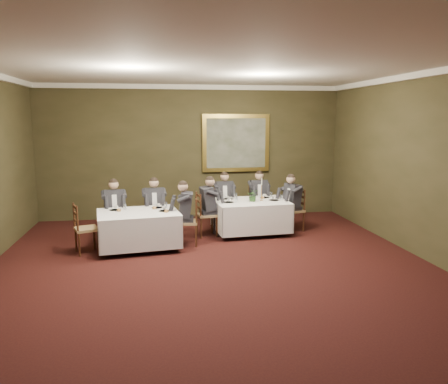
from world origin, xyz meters
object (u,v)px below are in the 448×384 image
object	(u,v)px
centerpiece	(253,195)
diner_main_endright	(293,209)
chair_sec_backright	(155,224)
chair_sec_backleft	(115,227)
chair_main_endleft	(206,224)
chair_sec_endright	(188,231)
diner_sec_endright	(187,221)
chair_sec_endleft	(86,239)
chair_main_backleft	(224,214)
diner_main_endleft	(207,214)
diner_main_backright	(258,204)
diner_main_backleft	(224,205)
table_second	(139,227)
painting	(236,143)
candlestick	(262,192)
diner_sec_backleft	(115,217)
chair_main_backright	(258,213)
diner_sec_backright	(154,214)
chair_main_endright	(293,219)
table_main	(251,214)

from	to	relation	value
centerpiece	diner_main_endright	bearing A→B (deg)	8.81
chair_sec_backright	chair_sec_backleft	bearing A→B (deg)	3.20
chair_sec_backright	chair_main_endleft	bearing A→B (deg)	169.57
chair_main_endleft	chair_sec_endright	world-z (taller)	same
diner_sec_endright	chair_sec_endleft	size ratio (longest dim) A/B	1.35
chair_main_backleft	diner_main_endleft	bearing A→B (deg)	55.78
centerpiece	diner_main_backright	bearing A→B (deg)	69.72
chair_main_backleft	diner_main_backright	bearing A→B (deg)	179.88
diner_main_backleft	centerpiece	size ratio (longest dim) A/B	4.61
chair_main_backleft	table_second	bearing A→B (deg)	35.78
chair_main_backleft	chair_main_endleft	distance (m)	1.05
painting	diner_main_endleft	bearing A→B (deg)	-117.53
diner_main_backleft	candlestick	size ratio (longest dim) A/B	2.52
diner_main_backleft	chair_sec_endleft	xyz separation A→B (m)	(-3.04, -1.78, -0.23)
chair_sec_backright	table_second	bearing A→B (deg)	65.60
chair_sec_endleft	candlestick	size ratio (longest dim) A/B	1.87
centerpiece	diner_sec_backleft	bearing A→B (deg)	179.92
chair_main_endleft	candlestick	xyz separation A→B (m)	(1.29, 0.07, 0.68)
chair_main_backright	diner_sec_backleft	distance (m)	3.58
table_second	painting	world-z (taller)	painting
diner_sec_backright	chair_main_backleft	bearing A→B (deg)	-159.55
chair_sec_endleft	centerpiece	size ratio (longest dim) A/B	3.43
diner_sec_backright	centerpiece	distance (m)	2.27
chair_main_backright	diner_sec_endright	world-z (taller)	diner_sec_endright
diner_sec_endright	chair_main_backleft	bearing A→B (deg)	-28.63
chair_main_backleft	chair_main_endright	world-z (taller)	same
diner_main_backright	chair_sec_endright	size ratio (longest dim) A/B	1.35
chair_main_backleft	diner_sec_backleft	world-z (taller)	diner_sec_backleft
chair_sec_endright	chair_sec_endleft	world-z (taller)	same
chair_main_endleft	chair_sec_backleft	world-z (taller)	same
diner_main_endleft	chair_sec_endleft	world-z (taller)	diner_main_endleft
table_second	chair_main_backleft	world-z (taller)	chair_main_backleft
chair_main_endleft	diner_main_endleft	distance (m)	0.23
diner_sec_backright	diner_sec_endright	world-z (taller)	same
diner_sec_endright	centerpiece	distance (m)	1.72
chair_main_backright	painting	world-z (taller)	painting
diner_sec_backleft	painting	size ratio (longest dim) A/B	0.74
table_main	chair_sec_endleft	world-z (taller)	chair_sec_endleft
chair_main_backright	chair_sec_endleft	xyz separation A→B (m)	(-3.92, -1.85, 0.00)
table_main	chair_main_endright	xyz separation A→B (m)	(1.05, 0.08, -0.17)
table_main	diner_main_endright	world-z (taller)	diner_main_endright
chair_sec_backright	candlestick	world-z (taller)	candlestick
diner_main_backright	candlestick	xyz separation A→B (m)	(-0.14, -0.87, 0.45)
chair_main_endright	candlestick	world-z (taller)	candlestick
table_second	diner_main_endleft	xyz separation A→B (m)	(1.49, 0.76, 0.06)
table_main	diner_main_endleft	distance (m)	1.04
chair_main_backleft	diner_main_endleft	xyz separation A→B (m)	(-0.53, -0.89, 0.23)
chair_main_backleft	diner_main_endright	xyz separation A→B (m)	(1.54, -0.74, 0.23)
chair_main_backright	chair_sec_endright	distance (m)	2.47
diner_main_backright	diner_sec_backleft	distance (m)	3.57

